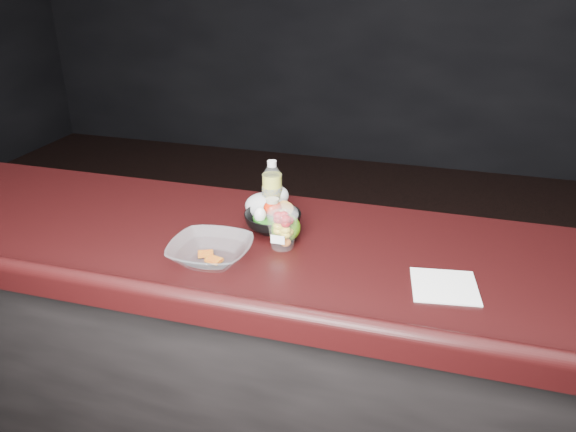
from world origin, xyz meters
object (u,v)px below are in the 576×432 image
Objects in this scene: takeout_bowl at (211,252)px; green_apple at (286,228)px; lemonade_bottle at (272,195)px; fruit_cup at (282,226)px; snack_bowl at (272,219)px.

green_apple is at bearing 47.29° from takeout_bowl.
lemonade_bottle reaches higher than fruit_cup.
lemonade_bottle is 1.47× the size of fruit_cup.
fruit_cup is 0.05m from green_apple.
snack_bowl reaches higher than green_apple.
fruit_cup is at bearing -85.64° from green_apple.
fruit_cup is at bearing -63.78° from lemonade_bottle.
green_apple is at bearing 94.36° from fruit_cup.
takeout_bowl is at bearing -104.22° from lemonade_bottle.
snack_bowl reaches higher than takeout_bowl.
snack_bowl is at bearing 66.59° from takeout_bowl.
takeout_bowl is (-0.08, -0.30, -0.05)m from lemonade_bottle.
fruit_cup is 0.21m from takeout_bowl.
lemonade_bottle is at bearing 107.58° from snack_bowl.
snack_bowl is (0.02, -0.07, -0.05)m from lemonade_bottle.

